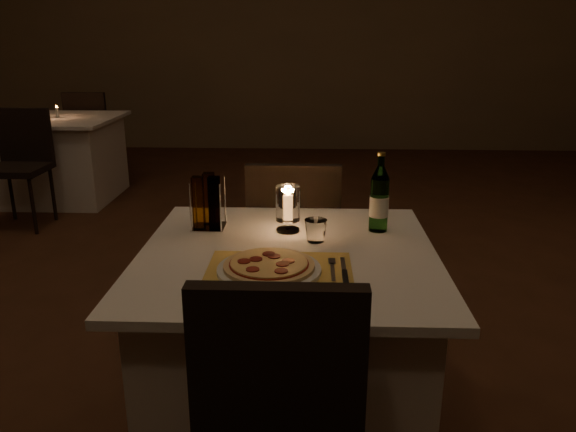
{
  "coord_description": "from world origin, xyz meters",
  "views": [
    {
      "loc": [
        0.31,
        -2.34,
        1.44
      ],
      "look_at": [
        0.24,
        -0.56,
        0.86
      ],
      "focal_mm": 35.0,
      "sensor_mm": 36.0,
      "label": 1
    }
  ],
  "objects_px": {
    "chair_far": "(294,234)",
    "plate": "(269,270)",
    "hurricane_candle": "(288,205)",
    "main_table": "(288,347)",
    "pizza": "(269,265)",
    "neighbor_table_left": "(63,158)",
    "water_bottle": "(379,200)",
    "tumbler": "(316,231)"
  },
  "relations": [
    {
      "from": "main_table",
      "to": "tumbler",
      "type": "bearing_deg",
      "value": 48.04
    },
    {
      "from": "plate",
      "to": "tumbler",
      "type": "distance_m",
      "value": 0.32
    },
    {
      "from": "main_table",
      "to": "pizza",
      "type": "relative_size",
      "value": 3.57
    },
    {
      "from": "water_bottle",
      "to": "hurricane_candle",
      "type": "relative_size",
      "value": 1.71
    },
    {
      "from": "main_table",
      "to": "hurricane_candle",
      "type": "bearing_deg",
      "value": 92.21
    },
    {
      "from": "tumbler",
      "to": "neighbor_table_left",
      "type": "bearing_deg",
      "value": 126.69
    },
    {
      "from": "tumbler",
      "to": "hurricane_candle",
      "type": "bearing_deg",
      "value": 134.47
    },
    {
      "from": "hurricane_candle",
      "to": "pizza",
      "type": "bearing_deg",
      "value": -96.16
    },
    {
      "from": "plate",
      "to": "neighbor_table_left",
      "type": "xyz_separation_m",
      "value": [
        -2.11,
        3.31,
        -0.38
      ]
    },
    {
      "from": "main_table",
      "to": "hurricane_candle",
      "type": "distance_m",
      "value": 0.51
    },
    {
      "from": "pizza",
      "to": "neighbor_table_left",
      "type": "height_order",
      "value": "pizza"
    },
    {
      "from": "tumbler",
      "to": "water_bottle",
      "type": "xyz_separation_m",
      "value": [
        0.23,
        0.12,
        0.08
      ]
    },
    {
      "from": "main_table",
      "to": "pizza",
      "type": "xyz_separation_m",
      "value": [
        -0.05,
        -0.18,
        0.39
      ]
    },
    {
      "from": "chair_far",
      "to": "neighbor_table_left",
      "type": "distance_m",
      "value": 3.25
    },
    {
      "from": "plate",
      "to": "pizza",
      "type": "xyz_separation_m",
      "value": [
        -0.0,
        -0.0,
        0.02
      ]
    },
    {
      "from": "plate",
      "to": "main_table",
      "type": "bearing_deg",
      "value": 74.48
    },
    {
      "from": "main_table",
      "to": "pizza",
      "type": "bearing_deg",
      "value": -105.53
    },
    {
      "from": "pizza",
      "to": "water_bottle",
      "type": "height_order",
      "value": "water_bottle"
    },
    {
      "from": "pizza",
      "to": "hurricane_candle",
      "type": "relative_size",
      "value": 1.62
    },
    {
      "from": "hurricane_candle",
      "to": "main_table",
      "type": "bearing_deg",
      "value": -87.79
    },
    {
      "from": "water_bottle",
      "to": "neighbor_table_left",
      "type": "distance_m",
      "value": 3.85
    },
    {
      "from": "tumbler",
      "to": "water_bottle",
      "type": "distance_m",
      "value": 0.28
    },
    {
      "from": "main_table",
      "to": "hurricane_candle",
      "type": "relative_size",
      "value": 5.79
    },
    {
      "from": "main_table",
      "to": "plate",
      "type": "distance_m",
      "value": 0.42
    },
    {
      "from": "neighbor_table_left",
      "to": "chair_far",
      "type": "bearing_deg",
      "value": -48.21
    },
    {
      "from": "plate",
      "to": "hurricane_candle",
      "type": "xyz_separation_m",
      "value": [
        0.04,
        0.39,
        0.09
      ]
    },
    {
      "from": "pizza",
      "to": "water_bottle",
      "type": "bearing_deg",
      "value": 47.36
    },
    {
      "from": "neighbor_table_left",
      "to": "hurricane_candle",
      "type": "bearing_deg",
      "value": -53.62
    },
    {
      "from": "main_table",
      "to": "water_bottle",
      "type": "height_order",
      "value": "water_bottle"
    },
    {
      "from": "plate",
      "to": "pizza",
      "type": "relative_size",
      "value": 1.14
    },
    {
      "from": "chair_far",
      "to": "pizza",
      "type": "height_order",
      "value": "chair_far"
    },
    {
      "from": "plate",
      "to": "pizza",
      "type": "distance_m",
      "value": 0.02
    },
    {
      "from": "chair_far",
      "to": "water_bottle",
      "type": "height_order",
      "value": "water_bottle"
    },
    {
      "from": "pizza",
      "to": "neighbor_table_left",
      "type": "bearing_deg",
      "value": 122.51
    },
    {
      "from": "plate",
      "to": "hurricane_candle",
      "type": "height_order",
      "value": "hurricane_candle"
    },
    {
      "from": "chair_far",
      "to": "plate",
      "type": "xyz_separation_m",
      "value": [
        -0.05,
        -0.89,
        0.2
      ]
    },
    {
      "from": "chair_far",
      "to": "plate",
      "type": "distance_m",
      "value": 0.92
    },
    {
      "from": "pizza",
      "to": "water_bottle",
      "type": "xyz_separation_m",
      "value": [
        0.38,
        0.41,
        0.09
      ]
    },
    {
      "from": "tumbler",
      "to": "water_bottle",
      "type": "height_order",
      "value": "water_bottle"
    },
    {
      "from": "pizza",
      "to": "tumbler",
      "type": "bearing_deg",
      "value": 63.14
    },
    {
      "from": "water_bottle",
      "to": "main_table",
      "type": "bearing_deg",
      "value": -144.96
    },
    {
      "from": "water_bottle",
      "to": "hurricane_candle",
      "type": "height_order",
      "value": "water_bottle"
    }
  ]
}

